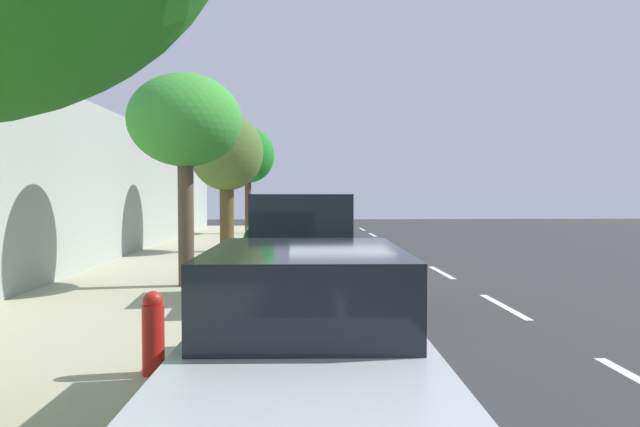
% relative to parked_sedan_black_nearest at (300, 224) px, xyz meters
% --- Properties ---
extents(ground, '(57.07, 57.07, 0.00)m').
position_rel_parked_sedan_black_nearest_xyz_m(ground, '(-0.92, 8.53, -0.75)').
color(ground, '#303030').
extents(sidewalk, '(3.86, 35.67, 0.15)m').
position_rel_parked_sedan_black_nearest_xyz_m(sidewalk, '(3.19, 8.53, -0.68)').
color(sidewalk, '#ADA988').
rests_on(sidewalk, ground).
extents(curb_edge, '(0.16, 35.67, 0.15)m').
position_rel_parked_sedan_black_nearest_xyz_m(curb_edge, '(1.18, 8.53, -0.68)').
color(curb_edge, gray).
rests_on(curb_edge, ground).
extents(lane_stripe_centre, '(0.14, 35.80, 0.01)m').
position_rel_parked_sedan_black_nearest_xyz_m(lane_stripe_centre, '(-3.43, 8.59, -0.75)').
color(lane_stripe_centre, white).
rests_on(lane_stripe_centre, ground).
extents(lane_stripe_bike_edge, '(0.12, 35.67, 0.01)m').
position_rel_parked_sedan_black_nearest_xyz_m(lane_stripe_bike_edge, '(-0.29, 8.53, -0.75)').
color(lane_stripe_bike_edge, white).
rests_on(lane_stripe_bike_edge, ground).
extents(building_facade, '(0.50, 35.67, 4.16)m').
position_rel_parked_sedan_black_nearest_xyz_m(building_facade, '(5.36, 8.53, 1.33)').
color(building_facade, '#99A098').
rests_on(building_facade, ground).
extents(parked_sedan_black_nearest, '(1.91, 4.43, 1.52)m').
position_rel_parked_sedan_black_nearest_xyz_m(parked_sedan_black_nearest, '(0.00, 0.00, 0.00)').
color(parked_sedan_black_nearest, black).
rests_on(parked_sedan_black_nearest, ground).
extents(parked_pickup_green_second, '(2.30, 5.42, 1.95)m').
position_rel_parked_sedan_black_nearest_xyz_m(parked_pickup_green_second, '(0.19, 11.61, 0.15)').
color(parked_pickup_green_second, '#1E512D').
rests_on(parked_pickup_green_second, ground).
extents(parked_sedan_silver_mid, '(1.92, 4.44, 1.52)m').
position_rel_parked_sedan_black_nearest_xyz_m(parked_sedan_silver_mid, '(0.10, 17.81, 0.00)').
color(parked_sedan_silver_mid, '#B7BABF').
rests_on(parked_sedan_silver_mid, ground).
extents(bicycle_at_curb, '(1.49, 1.05, 0.80)m').
position_rel_parked_sedan_black_nearest_xyz_m(bicycle_at_curb, '(0.71, 6.67, -0.36)').
color(bicycle_at_curb, black).
rests_on(bicycle_at_curb, ground).
extents(cyclist_with_backpack, '(0.54, 0.55, 1.67)m').
position_rel_parked_sedan_black_nearest_xyz_m(cyclist_with_backpack, '(0.93, 6.24, 0.26)').
color(cyclist_with_backpack, '#C6B284').
rests_on(cyclist_with_backpack, ground).
extents(street_tree_near_cyclist, '(2.37, 2.37, 4.77)m').
position_rel_parked_sedan_black_nearest_xyz_m(street_tree_near_cyclist, '(2.32, -3.22, 2.88)').
color(street_tree_near_cyclist, '#52352A').
rests_on(street_tree_near_cyclist, sidewalk).
extents(street_tree_mid_block, '(2.28, 2.28, 4.28)m').
position_rel_parked_sedan_black_nearest_xyz_m(street_tree_mid_block, '(2.32, 4.67, 2.42)').
color(street_tree_mid_block, '#4B3E1F').
rests_on(street_tree_mid_block, sidewalk).
extents(street_tree_far_end, '(2.20, 2.20, 4.13)m').
position_rel_parked_sedan_black_nearest_xyz_m(street_tree_far_end, '(2.32, 11.25, 2.58)').
color(street_tree_far_end, brown).
rests_on(street_tree_far_end, sidewalk).
extents(fire_hydrant, '(0.22, 0.22, 0.84)m').
position_rel_parked_sedan_black_nearest_xyz_m(fire_hydrant, '(1.61, 16.72, -0.18)').
color(fire_hydrant, red).
rests_on(fire_hydrant, sidewalk).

